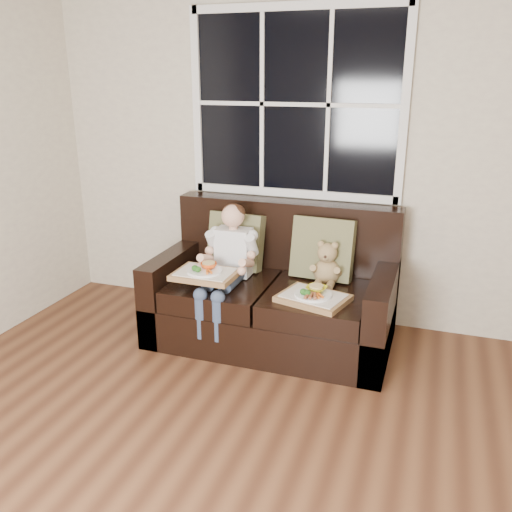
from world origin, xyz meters
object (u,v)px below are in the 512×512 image
at_px(tray_left, 205,273).
at_px(tray_right, 313,297).
at_px(teddy_bear, 327,267).
at_px(loveseat, 274,297).
at_px(child, 229,256).

height_order(tray_left, tray_right, tray_left).
relative_size(teddy_bear, tray_right, 0.65).
xyz_separation_m(loveseat, teddy_bear, (0.37, 0.04, 0.27)).
xyz_separation_m(teddy_bear, tray_left, (-0.76, -0.38, -0.00)).
bearing_deg(loveseat, tray_right, -39.07).
xyz_separation_m(teddy_bear, tray_right, (-0.02, -0.33, -0.10)).
bearing_deg(tray_right, teddy_bear, 102.30).
bearing_deg(teddy_bear, tray_right, -93.53).
bearing_deg(tray_left, teddy_bear, 27.70).
xyz_separation_m(loveseat, tray_right, (0.35, -0.29, 0.17)).
relative_size(loveseat, child, 2.05).
bearing_deg(tray_right, tray_left, -160.82).
relative_size(child, tray_left, 1.95).
bearing_deg(child, tray_right, -14.43).
distance_m(loveseat, teddy_bear, 0.46).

